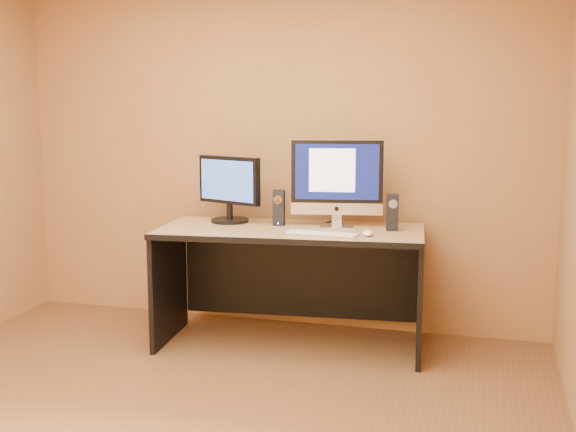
{
  "coord_description": "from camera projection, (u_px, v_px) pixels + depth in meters",
  "views": [
    {
      "loc": [
        1.52,
        -3.13,
        1.66
      ],
      "look_at": [
        0.27,
        1.37,
        0.92
      ],
      "focal_mm": 45.0,
      "sensor_mm": 36.0,
      "label": 1
    }
  ],
  "objects": [
    {
      "name": "second_monitor",
      "position": [
        229.0,
        190.0,
        5.08
      ],
      "size": [
        0.59,
        0.44,
        0.46
      ],
      "primitive_type": null,
      "rotation": [
        0.0,
        0.0,
        -0.36
      ],
      "color": "black",
      "rests_on": "desk"
    },
    {
      "name": "cable_b",
      "position": [
        328.0,
        222.0,
        5.08
      ],
      "size": [
        0.04,
        0.2,
        0.01
      ],
      "primitive_type": "cylinder",
      "rotation": [
        1.57,
        0.0,
        -0.15
      ],
      "color": "black",
      "rests_on": "desk"
    },
    {
      "name": "speaker_right",
      "position": [
        392.0,
        212.0,
        4.76
      ],
      "size": [
        0.09,
        0.09,
        0.24
      ],
      "primitive_type": null,
      "rotation": [
        0.0,
        0.0,
        0.21
      ],
      "color": "black",
      "rests_on": "desk"
    },
    {
      "name": "cable_a",
      "position": [
        340.0,
        223.0,
        5.04
      ],
      "size": [
        0.12,
        0.22,
        0.01
      ],
      "primitive_type": "cylinder",
      "rotation": [
        1.57,
        0.0,
        0.49
      ],
      "color": "black",
      "rests_on": "desk"
    },
    {
      "name": "keyboard",
      "position": [
        321.0,
        234.0,
        4.59
      ],
      "size": [
        0.49,
        0.17,
        0.02
      ],
      "primitive_type": "cube",
      "rotation": [
        0.0,
        0.0,
        -0.1
      ],
      "color": "silver",
      "rests_on": "desk"
    },
    {
      "name": "imac",
      "position": [
        337.0,
        183.0,
        4.86
      ],
      "size": [
        0.66,
        0.34,
        0.61
      ],
      "primitive_type": null,
      "rotation": [
        0.0,
        0.0,
        0.18
      ],
      "color": "silver",
      "rests_on": "desk"
    },
    {
      "name": "walls",
      "position": [
        158.0,
        179.0,
        3.44
      ],
      "size": [
        4.0,
        4.0,
        2.6
      ],
      "primitive_type": null,
      "color": "olive",
      "rests_on": "ground"
    },
    {
      "name": "speaker_left",
      "position": [
        279.0,
        208.0,
        4.97
      ],
      "size": [
        0.08,
        0.09,
        0.24
      ],
      "primitive_type": null,
      "rotation": [
        0.0,
        0.0,
        0.11
      ],
      "color": "black",
      "rests_on": "desk"
    },
    {
      "name": "mouse",
      "position": [
        368.0,
        233.0,
        4.58
      ],
      "size": [
        0.08,
        0.12,
        0.04
      ],
      "primitive_type": "ellipsoid",
      "rotation": [
        0.0,
        0.0,
        0.11
      ],
      "color": "white",
      "rests_on": "desk"
    },
    {
      "name": "desk",
      "position": [
        290.0,
        288.0,
        4.91
      ],
      "size": [
        1.83,
        0.94,
        0.82
      ],
      "primitive_type": null,
      "rotation": [
        0.0,
        0.0,
        0.09
      ],
      "color": "tan",
      "rests_on": "ground"
    }
  ]
}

